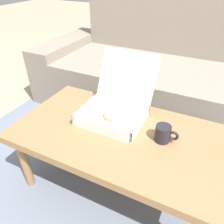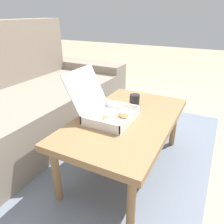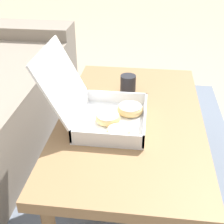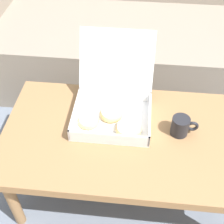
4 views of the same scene
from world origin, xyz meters
name	(u,v)px [view 3 (image 3 of 4)]	position (x,y,z in m)	size (l,w,h in m)	color
ground_plane	(102,185)	(0.00, 0.00, 0.00)	(12.00, 12.00, 0.00)	tan
area_rug	(41,179)	(0.00, 0.30, 0.01)	(2.26, 1.95, 0.01)	slate
coffee_table	(131,124)	(0.00, -0.13, 0.35)	(1.00, 0.57, 0.39)	#997047
pastry_box	(104,110)	(-0.06, -0.02, 0.45)	(0.32, 0.38, 0.29)	white
coffee_mug	(128,83)	(0.22, -0.10, 0.43)	(0.11, 0.07, 0.08)	#232328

